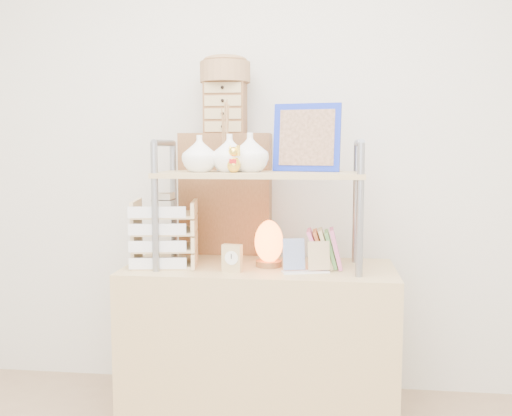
{
  "coord_description": "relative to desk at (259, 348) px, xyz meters",
  "views": [
    {
      "loc": [
        0.29,
        -1.29,
        1.28
      ],
      "look_at": [
        -0.02,
        1.2,
        1.01
      ],
      "focal_mm": 40.0,
      "sensor_mm": 36.0,
      "label": 1
    }
  ],
  "objects": [
    {
      "name": "room_shell",
      "position": [
        0.0,
        -0.81,
        1.32
      ],
      "size": [
        3.42,
        3.41,
        2.61
      ],
      "color": "silver",
      "rests_on": "ground"
    },
    {
      "name": "desk",
      "position": [
        0.0,
        0.0,
        0.0
      ],
      "size": [
        1.2,
        0.5,
        0.75
      ],
      "primitive_type": "cube",
      "color": "tan",
      "rests_on": "ground"
    },
    {
      "name": "cabinet",
      "position": [
        -0.21,
        0.37,
        0.3
      ],
      "size": [
        0.46,
        0.26,
        1.35
      ],
      "primitive_type": "cube",
      "rotation": [
        0.0,
        0.0,
        0.04
      ],
      "color": "brown",
      "rests_on": "ground"
    },
    {
      "name": "hutch",
      "position": [
        -0.04,
        0.01,
        0.82
      ],
      "size": [
        0.9,
        0.34,
        0.73
      ],
      "color": "gray",
      "rests_on": "desk"
    },
    {
      "name": "letter_tray",
      "position": [
        -0.43,
        -0.03,
        0.51
      ],
      "size": [
        0.3,
        0.29,
        0.33
      ],
      "color": "#DEC385",
      "rests_on": "desk"
    },
    {
      "name": "salt_lamp",
      "position": [
        0.04,
        0.01,
        0.48
      ],
      "size": [
        0.14,
        0.13,
        0.21
      ],
      "color": "brown",
      "rests_on": "desk"
    },
    {
      "name": "desk_clock",
      "position": [
        -0.1,
        -0.12,
        0.43
      ],
      "size": [
        0.09,
        0.05,
        0.12
      ],
      "color": "tan",
      "rests_on": "desk"
    },
    {
      "name": "postcard_stand",
      "position": [
        0.21,
        -0.1,
        0.42
      ],
      "size": [
        0.21,
        0.11,
        0.14
      ],
      "color": "white",
      "rests_on": "desk"
    },
    {
      "name": "drawer_chest",
      "position": [
        -0.21,
        0.35,
        1.1
      ],
      "size": [
        0.2,
        0.16,
        0.25
      ],
      "color": "brown",
      "rests_on": "cabinet"
    },
    {
      "name": "woven_basket",
      "position": [
        -0.21,
        0.35,
        1.28
      ],
      "size": [
        0.25,
        0.25,
        0.1
      ],
      "primitive_type": "cylinder",
      "color": "olive",
      "rests_on": "drawer_chest"
    }
  ]
}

